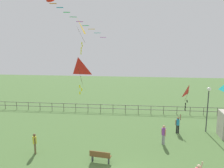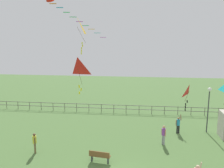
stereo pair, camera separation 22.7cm
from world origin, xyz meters
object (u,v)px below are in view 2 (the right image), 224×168
streamer_kite (53,0)px  lamppost (209,100)px  person_1 (178,124)px  person_2 (35,142)px  kite_0 (189,91)px  person_3 (164,134)px  park_bench (100,156)px  kite_4 (78,69)px  kite_2 (77,28)px

streamer_kite → lamppost: bearing=20.9°
person_1 → person_2: person_1 is taller
person_2 → kite_0: (11.59, 2.48, 3.65)m
person_1 → kite_0: size_ratio=0.85×
person_3 → kite_0: bearing=-3.7°
park_bench → kite_4: 6.33m
park_bench → kite_2: bearing=117.3°
park_bench → kite_4: bearing=-163.6°
person_1 → person_3: 2.97m
person_2 → streamer_kite: bearing=31.4°
person_2 → person_3: size_ratio=0.97×
lamppost → person_1: 3.51m
person_3 → kite_2: 11.50m
park_bench → kite_0: kite_0 is taller
lamppost → person_3: 5.69m
person_1 → streamer_kite: streamer_kite is taller
lamppost → kite_4: 12.86m
person_2 → kite_4: bearing=-17.2°
lamppost → kite_4: kite_4 is taller
streamer_kite → kite_2: bearing=78.4°
person_3 → kite_4: size_ratio=0.67×
streamer_kite → person_1: bearing=23.0°
person_1 → person_2: bearing=-155.7°
person_1 → person_3: (-1.55, -2.54, 0.03)m
kite_4 → streamer_kite: streamer_kite is taller
kite_0 → kite_4: size_ratio=0.88×
person_3 → streamer_kite: bearing=-168.9°
kite_2 → streamer_kite: streamer_kite is taller
kite_0 → park_bench: bearing=-153.3°
kite_0 → streamer_kite: 12.10m
lamppost → kite_0: (-2.45, -3.26, 1.47)m
lamppost → kite_2: 13.37m
person_1 → kite_4: bearing=-140.2°
person_2 → person_3: 10.15m
person_3 → kite_2: (-7.46, 1.96, 8.53)m
lamppost → kite_0: kite_0 is taller
person_2 → kite_0: size_ratio=0.74×
person_1 → kite_0: kite_0 is taller
kite_4 → streamer_kite: size_ratio=0.57×
lamppost → person_3: bearing=-143.3°
person_1 → kite_2: 12.44m
person_1 → person_2: 12.46m
person_2 → person_1: bearing=24.3°
kite_4 → person_3: bearing=32.1°
lamppost → park_bench: lamppost is taller
kite_0 → streamer_kite: size_ratio=0.50×
person_3 → kite_0: kite_0 is taller
streamer_kite → kite_4: bearing=-44.7°
person_3 → kite_4: 9.11m
person_2 → streamer_kite: (1.62, 0.99, 10.34)m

